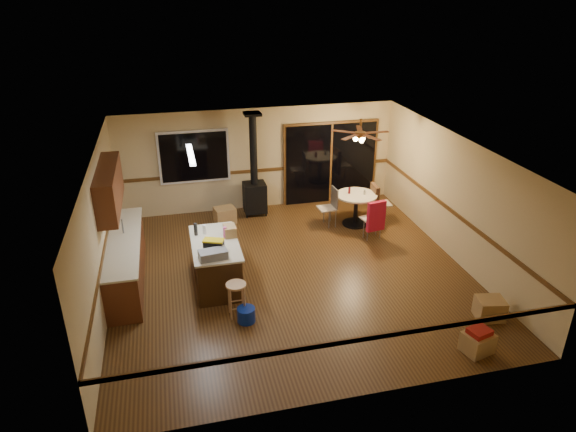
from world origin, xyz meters
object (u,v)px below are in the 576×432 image
object	(u,v)px
toolbox_black	(214,246)
bar_stool	(237,300)
chair_left	(331,202)
box_corner_a	(477,342)
chair_near	(375,216)
box_under_window	(225,215)
dining_table	(356,204)
kitchen_island	(216,263)
blue_bucket	(246,315)
box_corner_b	(490,309)
chair_right	(375,199)
wood_stove	(254,187)
toolbox_grey	(213,254)

from	to	relation	value
toolbox_black	bar_stool	bearing A→B (deg)	-71.87
chair_left	box_corner_a	world-z (taller)	chair_left
toolbox_black	box_corner_a	bearing A→B (deg)	-34.87
chair_near	box_under_window	bearing A→B (deg)	152.04
dining_table	chair_near	size ratio (longest dim) A/B	1.40
kitchen_island	blue_bucket	distance (m)	1.45
kitchen_island	dining_table	bearing A→B (deg)	27.99
kitchen_island	chair_left	distance (m)	3.58
blue_bucket	dining_table	xyz separation A→B (m)	(3.21, 3.26, 0.40)
toolbox_black	box_corner_a	distance (m)	4.77
chair_near	kitchen_island	bearing A→B (deg)	-164.68
bar_stool	box_corner_b	xyz separation A→B (m)	(4.30, -1.10, -0.14)
box_corner_a	bar_stool	bearing A→B (deg)	152.63
dining_table	box_corner_b	world-z (taller)	dining_table
bar_stool	dining_table	distance (m)	4.52
dining_table	chair_right	xyz separation A→B (m)	(0.52, 0.06, 0.06)
blue_bucket	chair_left	distance (m)	4.29
wood_stove	box_under_window	size ratio (longest dim) A/B	5.16
kitchen_island	wood_stove	xyz separation A→B (m)	(1.30, 3.05, 0.28)
toolbox_black	chair_left	xyz separation A→B (m)	(3.01, 2.33, -0.41)
box_under_window	chair_near	bearing A→B (deg)	-27.96
box_under_window	box_corner_b	world-z (taller)	box_under_window
chair_left	box_corner_b	world-z (taller)	chair_left
dining_table	box_under_window	xyz separation A→B (m)	(-3.06, 0.82, -0.34)
toolbox_grey	dining_table	bearing A→B (deg)	34.46
dining_table	kitchen_island	bearing A→B (deg)	-152.01
blue_bucket	box_corner_a	world-z (taller)	box_corner_a
box_corner_a	chair_near	bearing A→B (deg)	91.67
box_corner_a	wood_stove	bearing A→B (deg)	112.48
wood_stove	blue_bucket	xyz separation A→B (m)	(-0.95, -4.42, -0.60)
toolbox_black	chair_left	distance (m)	3.83
chair_right	box_corner_a	xyz separation A→B (m)	(-0.27, -4.97, -0.43)
kitchen_island	chair_near	bearing A→B (deg)	15.32
blue_bucket	box_under_window	xyz separation A→B (m)	(0.14, 4.08, 0.06)
wood_stove	chair_right	distance (m)	2.99
wood_stove	box_corner_a	xyz separation A→B (m)	(2.51, -6.07, -0.56)
box_under_window	chair_right	bearing A→B (deg)	-11.90
dining_table	toolbox_black	bearing A→B (deg)	-148.39
kitchen_island	chair_near	size ratio (longest dim) A/B	2.40
toolbox_black	chair_left	world-z (taller)	toolbox_black
blue_bucket	kitchen_island	bearing A→B (deg)	104.46
blue_bucket	bar_stool	bearing A→B (deg)	121.40
toolbox_black	dining_table	bearing A→B (deg)	31.61
chair_right	blue_bucket	bearing A→B (deg)	-138.26
wood_stove	dining_table	world-z (taller)	wood_stove
blue_bucket	box_under_window	bearing A→B (deg)	88.00
dining_table	box_corner_b	size ratio (longest dim) A/B	2.10
toolbox_black	chair_near	world-z (taller)	toolbox_black
wood_stove	chair_near	bearing A→B (deg)	-40.43
wood_stove	dining_table	distance (m)	2.55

